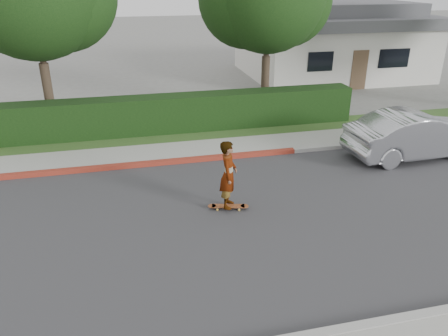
{
  "coord_description": "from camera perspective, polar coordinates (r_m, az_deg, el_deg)",
  "views": [
    {
      "loc": [
        -4.67,
        -9.27,
        5.79
      ],
      "look_at": [
        -2.21,
        1.18,
        1.0
      ],
      "focal_mm": 35.0,
      "sensor_mm": 36.0,
      "label": 1
    }
  ],
  "objects": [
    {
      "name": "sidewalk_far",
      "position": [
        16.07,
        4.57,
        3.08
      ],
      "size": [
        60.0,
        1.6,
        0.12
      ],
      "primitive_type": "cube",
      "color": "gray",
      "rests_on": "ground"
    },
    {
      "name": "ground",
      "position": [
        11.88,
        11.83,
        -5.67
      ],
      "size": [
        120.0,
        120.0,
        0.0
      ],
      "primitive_type": "plane",
      "color": "slate",
      "rests_on": "ground"
    },
    {
      "name": "skateboard",
      "position": [
        11.72,
        0.56,
        -5.01
      ],
      "size": [
        1.1,
        0.46,
        0.1
      ],
      "rotation": [
        0.0,
        0.0,
        -0.24
      ],
      "color": "gold",
      "rests_on": "ground"
    },
    {
      "name": "house",
      "position": [
        28.5,
        13.82,
        15.95
      ],
      "size": [
        10.6,
        8.6,
        4.3
      ],
      "color": "beige",
      "rests_on": "ground"
    },
    {
      "name": "skateboarder",
      "position": [
        11.3,
        0.58,
        -0.86
      ],
      "size": [
        0.65,
        0.79,
        1.84
      ],
      "primitive_type": "imported",
      "rotation": [
        0.0,
        0.0,
        1.2
      ],
      "color": "white",
      "rests_on": "skateboard"
    },
    {
      "name": "curb_red_section",
      "position": [
        14.54,
        -13.45,
        0.22
      ],
      "size": [
        12.0,
        0.21,
        0.15
      ],
      "primitive_type": "cube",
      "color": "maroon",
      "rests_on": "ground"
    },
    {
      "name": "curb_near",
      "position": [
        9.01,
        23.06,
        -17.66
      ],
      "size": [
        60.0,
        0.2,
        0.15
      ],
      "primitive_type": "cube",
      "color": "#9E9E99",
      "rests_on": "ground"
    },
    {
      "name": "hedge",
      "position": [
        17.3,
        -7.18,
        6.92
      ],
      "size": [
        15.0,
        1.0,
        1.5
      ],
      "primitive_type": "cube",
      "color": "black",
      "rests_on": "ground"
    },
    {
      "name": "curb_far",
      "position": [
        15.27,
        5.58,
        1.95
      ],
      "size": [
        60.0,
        0.2,
        0.15
      ],
      "primitive_type": "cube",
      "color": "#9E9E99",
      "rests_on": "ground"
    },
    {
      "name": "car_silver",
      "position": [
        16.22,
        23.85,
        4.01
      ],
      "size": [
        4.89,
        1.87,
        1.59
      ],
      "primitive_type": "imported",
      "rotation": [
        0.0,
        0.0,
        1.61
      ],
      "color": "#B3B4BA",
      "rests_on": "ground"
    },
    {
      "name": "road",
      "position": [
        11.88,
        11.83,
        -5.65
      ],
      "size": [
        60.0,
        8.0,
        0.01
      ],
      "primitive_type": "cube",
      "color": "#2D2D30",
      "rests_on": "ground"
    },
    {
      "name": "planting_strip",
      "position": [
        17.51,
        3.0,
        4.88
      ],
      "size": [
        60.0,
        1.6,
        0.1
      ],
      "primitive_type": "cube",
      "color": "#2D4C1E",
      "rests_on": "ground"
    }
  ]
}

